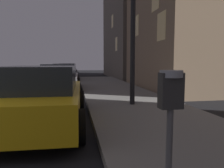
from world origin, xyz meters
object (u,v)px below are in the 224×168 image
Objects in this scene: parking_meter at (170,107)px; car_white at (60,78)px; car_silver at (68,70)px; car_yellow_cab at (42,97)px; car_black at (65,72)px.

car_white is (-1.54, 9.66, -0.42)m from parking_meter.
car_white is 0.96× the size of car_silver.
parking_meter is at bearing -66.28° from car_yellow_cab.
parking_meter is 0.29× the size of car_black.
parking_meter reaches higher than car_black.
parking_meter reaches higher than car_yellow_cab.
car_yellow_cab is 12.76m from car_black.
car_yellow_cab is 6.16m from car_white.
car_yellow_cab is 0.94× the size of car_black.
car_white is 0.93× the size of car_black.
car_black is at bearing -90.00° from car_silver.
car_white and car_black have the same top height.
car_yellow_cab is (-1.54, 3.50, -0.42)m from parking_meter.
car_silver is (-1.54, 22.58, -0.42)m from parking_meter.
parking_meter is 0.31× the size of car_yellow_cab.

